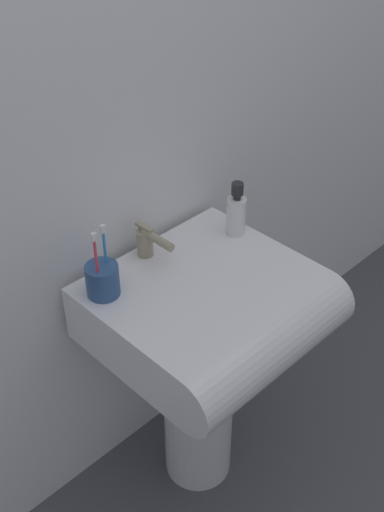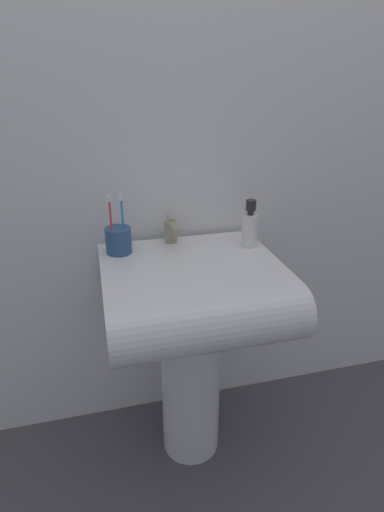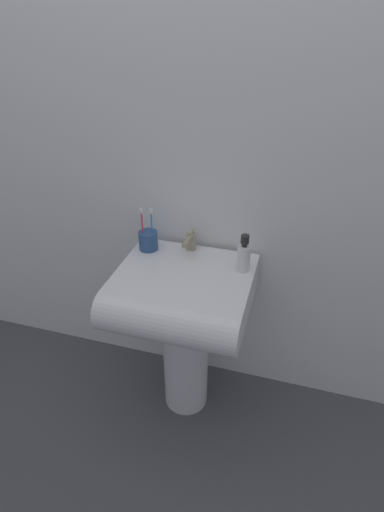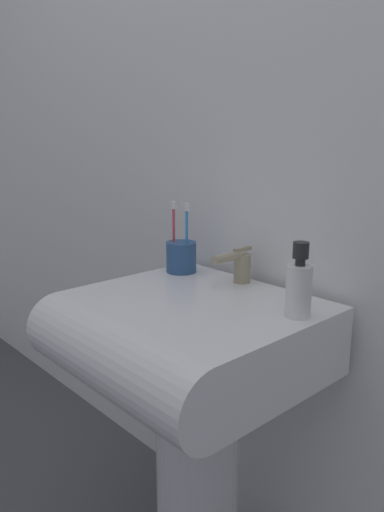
% 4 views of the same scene
% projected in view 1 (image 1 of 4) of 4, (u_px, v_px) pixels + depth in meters
% --- Properties ---
extents(ground_plane, '(6.00, 6.00, 0.00)m').
position_uv_depth(ground_plane, '(198.00, 463.00, 2.02)').
color(ground_plane, '#4C4C51').
rests_on(ground_plane, ground).
extents(wall_back, '(5.00, 0.05, 2.40)m').
position_uv_depth(wall_back, '(121.00, 72.00, 1.45)').
color(wall_back, white).
rests_on(wall_back, ground).
extents(sink_pedestal, '(0.20, 0.20, 0.59)m').
position_uv_depth(sink_pedestal, '(198.00, 401.00, 1.85)').
color(sink_pedestal, white).
rests_on(sink_pedestal, ground).
extents(sink_basin, '(0.53, 0.50, 0.16)m').
position_uv_depth(sink_basin, '(215.00, 315.00, 1.59)').
color(sink_basin, white).
rests_on(sink_basin, sink_pedestal).
extents(faucet, '(0.04, 0.13, 0.09)m').
position_uv_depth(faucet, '(148.00, 242.00, 1.63)').
color(faucet, tan).
rests_on(faucet, sink_basin).
extents(toothbrush_cup, '(0.08, 0.08, 0.19)m').
position_uv_depth(toothbrush_cup, '(102.00, 279.00, 1.51)').
color(toothbrush_cup, '#2D5184').
rests_on(toothbrush_cup, sink_basin).
extents(soap_bottle, '(0.05, 0.05, 0.15)m').
position_uv_depth(soap_bottle, '(236.00, 213.00, 1.70)').
color(soap_bottle, white).
rests_on(soap_bottle, sink_basin).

